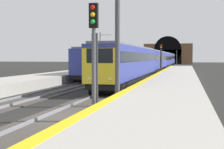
% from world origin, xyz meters
% --- Properties ---
extents(ground_plane, '(320.00, 320.00, 0.00)m').
position_xyz_m(ground_plane, '(0.00, 0.00, 0.00)').
color(ground_plane, black).
extents(platform_right, '(112.00, 4.68, 0.95)m').
position_xyz_m(platform_right, '(0.00, -4.41, 0.47)').
color(platform_right, '#ADA89E').
rests_on(platform_right, ground_plane).
extents(platform_right_edge_strip, '(112.00, 0.50, 0.01)m').
position_xyz_m(platform_right_edge_strip, '(0.00, -2.32, 0.95)').
color(platform_right_edge_strip, yellow).
rests_on(platform_right_edge_strip, platform_right).
extents(track_main_line, '(160.00, 3.15, 0.21)m').
position_xyz_m(track_main_line, '(0.00, 0.00, 0.04)').
color(track_main_line, '#423D38').
rests_on(track_main_line, ground_plane).
extents(train_main_approaching, '(84.22, 2.97, 4.04)m').
position_xyz_m(train_main_approaching, '(48.78, 0.00, 2.31)').
color(train_main_approaching, navy).
rests_on(train_main_approaching, ground_plane).
extents(train_adjacent_platform, '(39.41, 3.30, 4.90)m').
position_xyz_m(train_adjacent_platform, '(36.00, 4.85, 2.29)').
color(train_adjacent_platform, navy).
rests_on(train_adjacent_platform, ground_plane).
extents(railway_signal_near, '(0.39, 0.38, 5.20)m').
position_xyz_m(railway_signal_near, '(-0.62, -1.82, 3.15)').
color(railway_signal_near, '#4C4C54').
rests_on(railway_signal_near, ground_plane).
extents(railway_signal_mid, '(0.39, 0.38, 4.88)m').
position_xyz_m(railway_signal_mid, '(32.68, -1.82, 2.88)').
color(railway_signal_mid, '#38383D').
rests_on(railway_signal_mid, ground_plane).
extents(railway_signal_far, '(0.39, 0.38, 5.47)m').
position_xyz_m(railway_signal_far, '(99.56, -1.82, 3.30)').
color(railway_signal_far, '#4C4C54').
rests_on(railway_signal_far, ground_plane).
extents(overhead_signal_gantry, '(0.70, 8.87, 7.48)m').
position_xyz_m(overhead_signal_gantry, '(3.60, 2.43, 5.63)').
color(overhead_signal_gantry, '#3F3F47').
rests_on(overhead_signal_gantry, ground_plane).
extents(tunnel_portal, '(2.72, 20.35, 11.72)m').
position_xyz_m(tunnel_portal, '(114.87, 2.43, 4.34)').
color(tunnel_portal, brown).
rests_on(tunnel_portal, ground_plane).
extents(catenary_mast_near, '(0.22, 2.51, 8.13)m').
position_xyz_m(catenary_mast_near, '(46.58, 11.96, 4.19)').
color(catenary_mast_near, '#595B60').
rests_on(catenary_mast_near, ground_plane).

